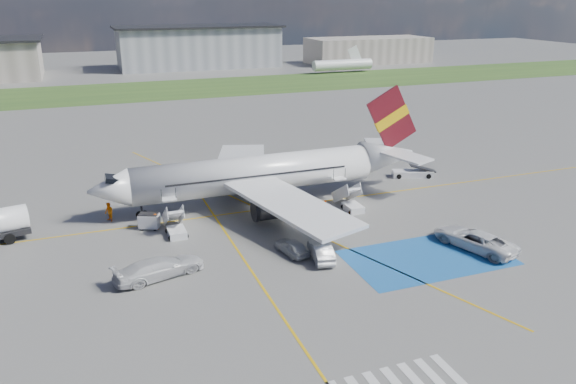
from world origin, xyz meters
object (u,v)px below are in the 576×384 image
Objects in this scene: airliner at (268,172)px; gpu_cart at (149,222)px; van_white_b at (159,265)px; van_white_a at (475,237)px; belt_loader at (413,174)px; car_silver_a at (292,247)px; car_silver_b at (321,251)px.

airliner is 13.78m from gpu_cart.
airliner reaches higher than van_white_b.
airliner is 6.20× the size of van_white_a.
belt_loader is (19.76, 2.07, -3.00)m from airliner.
van_white_b reaches higher than belt_loader.
belt_loader is at bearing -157.89° from car_silver_a.
car_silver_a is at bearing -99.60° from airliner.
belt_loader is at bearing -128.76° from car_silver_b.
car_silver_b reaches higher than car_silver_a.
airliner is at bearing -70.58° from van_white_a.
airliner reaches higher than gpu_cart.
car_silver_a is 16.40m from van_white_a.
airliner reaches higher than car_silver_b.
belt_loader is 0.98× the size of van_white_b.
van_white_b is at bearing 3.94° from car_silver_b.
car_silver_b is at bearing -29.26° from van_white_a.
belt_loader is 36.86m from van_white_b.
van_white_b reaches higher than car_silver_a.
car_silver_a is at bearing -103.23° from van_white_b.
gpu_cart is 0.40× the size of belt_loader.
car_silver_b is (12.93, -11.95, 0.03)m from gpu_cart.
belt_loader is 0.92× the size of van_white_a.
airliner is at bearing -60.30° from van_white_b.
van_white_a is (-6.25, -19.84, 0.72)m from belt_loader.
car_silver_a is 0.71× the size of van_white_b.
gpu_cart is 10.36m from van_white_b.
airliner reaches higher than car_silver_a.
car_silver_a is at bearing -125.96° from belt_loader.
van_white_a is (13.50, -17.78, -2.28)m from airliner.
airliner reaches higher than van_white_a.
car_silver_b is 0.81× the size of van_white_b.
van_white_a reaches higher than van_white_b.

